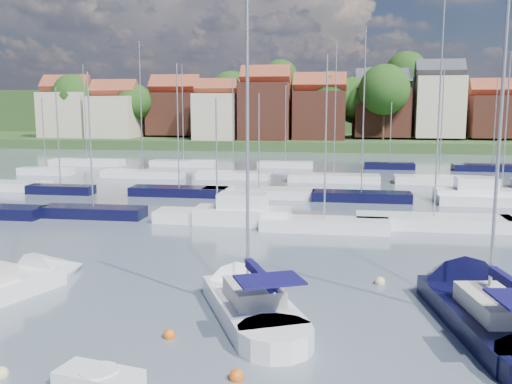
# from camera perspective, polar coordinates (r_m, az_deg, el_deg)

# --- Properties ---
(ground) EXTENTS (260.00, 260.00, 0.00)m
(ground) POSITION_cam_1_polar(r_m,az_deg,el_deg) (60.75, 6.96, 0.56)
(ground) COLOR #4A5865
(ground) RESTS_ON ground
(sailboat_left) EXTENTS (5.99, 10.51, 13.93)m
(sailboat_left) POSITION_cam_1_polar(r_m,az_deg,el_deg) (29.02, -23.38, -8.55)
(sailboat_left) COLOR white
(sailboat_left) RESTS_ON ground
(sailboat_centre) EXTENTS (6.89, 10.69, 14.31)m
(sailboat_centre) POSITION_cam_1_polar(r_m,az_deg,el_deg) (24.93, -1.24, -10.65)
(sailboat_centre) COLOR white
(sailboat_centre) RESTS_ON ground
(sailboat_navy) EXTENTS (5.74, 13.82, 18.49)m
(sailboat_navy) POSITION_cam_1_polar(r_m,az_deg,el_deg) (26.16, 21.08, -10.34)
(sailboat_navy) COLOR black
(sailboat_navy) RESTS_ON ground
(tender) EXTENTS (2.87, 1.76, 0.58)m
(tender) POSITION_cam_1_polar(r_m,az_deg,el_deg) (19.29, -15.45, -17.48)
(tender) COLOR white
(tender) RESTS_ON ground
(buoy_b) EXTENTS (0.51, 0.51, 0.51)m
(buoy_b) POSITION_cam_1_polar(r_m,az_deg,el_deg) (20.86, -24.13, -16.54)
(buoy_b) COLOR beige
(buoy_b) RESTS_ON ground
(buoy_c) EXTENTS (0.48, 0.48, 0.48)m
(buoy_c) POSITION_cam_1_polar(r_m,az_deg,el_deg) (22.26, -8.66, -14.20)
(buoy_c) COLOR #D85914
(buoy_c) RESTS_ON ground
(buoy_d) EXTENTS (0.49, 0.49, 0.49)m
(buoy_d) POSITION_cam_1_polar(r_m,az_deg,el_deg) (19.07, -1.97, -18.22)
(buoy_d) COLOR #D85914
(buoy_d) RESTS_ON ground
(buoy_e) EXTENTS (0.51, 0.51, 0.51)m
(buoy_e) POSITION_cam_1_polar(r_m,az_deg,el_deg) (28.68, 12.28, -8.98)
(buoy_e) COLOR beige
(buoy_e) RESTS_ON ground
(buoy_f) EXTENTS (0.55, 0.55, 0.55)m
(buoy_f) POSITION_cam_1_polar(r_m,az_deg,el_deg) (21.41, 24.04, -15.86)
(buoy_f) COLOR beige
(buoy_f) RESTS_ON ground
(marina_field) EXTENTS (79.62, 41.41, 15.93)m
(marina_field) POSITION_cam_1_polar(r_m,az_deg,el_deg) (55.86, 8.76, 0.25)
(marina_field) COLOR white
(marina_field) RESTS_ON ground
(far_shore_town) EXTENTS (212.46, 90.00, 22.27)m
(far_shore_town) POSITION_cam_1_polar(r_m,az_deg,el_deg) (152.82, 9.04, 7.20)
(far_shore_town) COLOR #334B25
(far_shore_town) RESTS_ON ground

